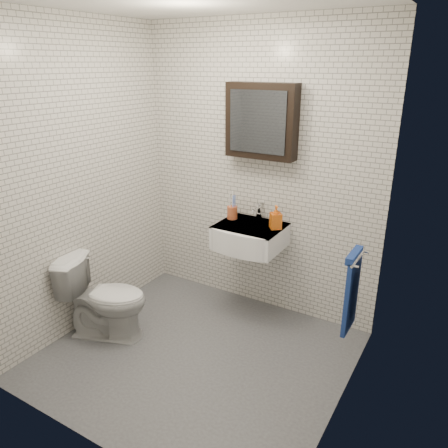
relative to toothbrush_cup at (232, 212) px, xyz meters
name	(u,v)px	position (x,y,z in m)	size (l,w,h in m)	color
ground	(196,355)	(0.16, -0.84, -0.91)	(2.20, 2.00, 0.01)	#46484D
room_shell	(191,172)	(0.16, -0.84, 0.55)	(2.22, 2.02, 2.51)	silver
washbasin	(248,237)	(0.21, -0.10, -0.16)	(0.55, 0.50, 0.20)	white
faucet	(259,212)	(0.21, 0.09, 0.01)	(0.06, 0.20, 0.15)	silver
mirror_cabinet	(261,121)	(0.21, 0.09, 0.79)	(0.60, 0.15, 0.60)	black
towel_rail	(352,288)	(1.21, -0.49, -0.19)	(0.09, 0.30, 0.58)	silver
toothbrush_cup	(232,212)	(0.00, 0.00, 0.00)	(0.09, 0.09, 0.25)	#A64B29
soap_bottle	(276,217)	(0.43, -0.03, 0.04)	(0.09, 0.09, 0.20)	orange
toilet	(105,298)	(-0.64, -0.97, -0.56)	(0.39, 0.68, 0.70)	silver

